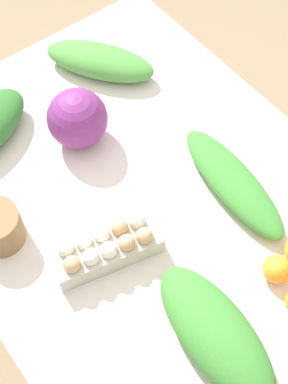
% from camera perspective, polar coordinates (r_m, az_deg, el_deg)
% --- Properties ---
extents(ground_plane, '(8.00, 8.00, 0.00)m').
position_cam_1_polar(ground_plane, '(2.06, -0.00, -11.02)').
color(ground_plane, '#937A5B').
extents(dining_table, '(1.30, 0.97, 0.74)m').
position_cam_1_polar(dining_table, '(1.47, -0.00, -2.30)').
color(dining_table, silver).
rests_on(dining_table, ground_plane).
extents(cabbage_purple, '(0.16, 0.16, 0.16)m').
position_cam_1_polar(cabbage_purple, '(1.45, -7.12, 7.79)').
color(cabbage_purple, '#7A2D75').
rests_on(cabbage_purple, dining_table).
extents(egg_carton, '(0.16, 0.28, 0.09)m').
position_cam_1_polar(egg_carton, '(1.28, -4.09, -5.87)').
color(egg_carton, beige).
rests_on(egg_carton, dining_table).
extents(greens_bunch_kale, '(0.40, 0.15, 0.06)m').
position_cam_1_polar(greens_bunch_kale, '(1.40, 9.47, 1.02)').
color(greens_bunch_kale, '#3D8433').
rests_on(greens_bunch_kale, dining_table).
extents(greens_bunch_dandelion, '(0.35, 0.30, 0.08)m').
position_cam_1_polar(greens_bunch_dandelion, '(1.64, -4.75, 13.76)').
color(greens_bunch_dandelion, '#4C933D').
rests_on(greens_bunch_dandelion, dining_table).
extents(greens_bunch_chard, '(0.37, 0.17, 0.10)m').
position_cam_1_polar(greens_bunch_chard, '(1.21, 7.65, -14.72)').
color(greens_bunch_chard, '#3D8433').
rests_on(greens_bunch_chard, dining_table).
extents(orange_5, '(0.07, 0.07, 0.07)m').
position_cam_1_polar(orange_5, '(1.30, 14.00, -8.00)').
color(orange_5, orange).
rests_on(orange_5, dining_table).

